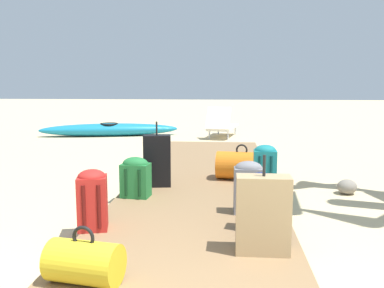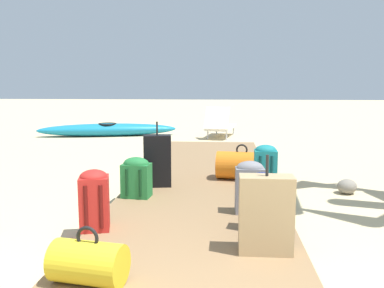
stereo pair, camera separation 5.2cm
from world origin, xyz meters
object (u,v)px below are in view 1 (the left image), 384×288
duffel_bag_orange (241,166)px  suitcase_black (157,161)px  kayak (109,130)px  backpack_navy (261,200)px  suitcase_tan (263,215)px  backpack_green (136,176)px  lounge_chair (222,125)px  backpack_red (92,198)px  backpack_grey (248,186)px  duffel_bag_yellow (84,262)px  backpack_teal (265,167)px

duffel_bag_orange → suitcase_black: (-1.12, -0.49, 0.14)m
suitcase_black → kayak: (-2.26, 5.71, -0.25)m
backpack_navy → suitcase_tan: size_ratio=0.68×
backpack_green → lounge_chair: lounge_chair is taller
suitcase_tan → backpack_red: size_ratio=1.41×
backpack_grey → suitcase_tan: suitcase_tan is taller
duffel_bag_yellow → backpack_grey: bearing=54.8°
lounge_chair → backpack_red: bearing=-98.4°
suitcase_tan → lounge_chair: 7.77m
backpack_green → duffel_bag_orange: (1.28, 1.04, -0.06)m
suitcase_tan → suitcase_black: size_ratio=0.93×
backpack_green → duffel_bag_yellow: bearing=-86.7°
suitcase_black → lounge_chair: 5.70m
backpack_navy → suitcase_black: (-1.23, 1.59, 0.05)m
backpack_green → lounge_chair: (0.93, 6.19, -0.01)m
duffel_bag_yellow → suitcase_tan: size_ratio=0.68×
duffel_bag_yellow → lounge_chair: bearing=84.5°
suitcase_tan → kayak: bearing=113.9°
backpack_navy → suitcase_tan: suitcase_tan is taller
backpack_navy → kayak: size_ratio=0.15×
suitcase_tan → lounge_chair: suitcase_tan is taller
backpack_green → suitcase_tan: bearing=-48.7°
duffel_bag_yellow → duffel_bag_orange: bearing=70.3°
duffel_bag_orange → backpack_green: bearing=-141.0°
backpack_red → suitcase_black: size_ratio=0.66×
backpack_navy → duffel_bag_orange: (-0.11, 2.08, -0.09)m
backpack_red → lounge_chair: size_ratio=0.36×
backpack_teal → suitcase_black: bearing=174.9°
backpack_red → suitcase_tan: bearing=-15.5°
duffel_bag_yellow → backpack_red: bearing=104.9°
backpack_teal → backpack_green: backpack_teal is taller
backpack_teal → suitcase_tan: 1.99m
duffel_bag_orange → duffel_bag_yellow: (-1.16, -3.24, -0.05)m
suitcase_black → backpack_red: bearing=-100.9°
duffel_bag_yellow → backpack_teal: bearing=61.4°
duffel_bag_orange → lounge_chair: size_ratio=0.46×
backpack_green → backpack_grey: 1.41m
backpack_grey → kayak: backpack_grey is taller
duffel_bag_orange → suitcase_tan: (0.09, -2.60, 0.12)m
backpack_teal → backpack_red: bearing=-137.7°
backpack_green → lounge_chair: bearing=81.5°
lounge_chair → backpack_grey: bearing=-86.8°
backpack_green → kayak: bearing=108.5°
backpack_navy → lounge_chair: lounge_chair is taller
duffel_bag_yellow → backpack_red: 1.11m
backpack_navy → backpack_green: (-1.40, 1.04, -0.03)m
backpack_green → suitcase_tan: 2.08m
backpack_green → duffel_bag_yellow: backpack_green is taller
backpack_grey → lounge_chair: size_ratio=0.35×
duffel_bag_orange → duffel_bag_yellow: size_ratio=1.36×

